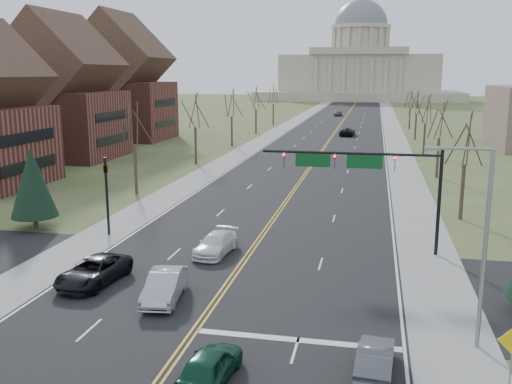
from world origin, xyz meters
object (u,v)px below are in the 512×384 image
at_px(signal_mast, 363,169).
at_px(car_far_sb, 338,113).
at_px(car_sb_inner_lead, 165,286).
at_px(car_nb_outer_lead, 375,359).
at_px(signal_left, 106,187).
at_px(car_far_nb, 347,132).
at_px(street_light, 480,235).
at_px(car_sb_outer_lead, 94,271).
at_px(car_sb_inner_second, 216,244).
at_px(car_nb_inner_lead, 210,365).

relative_size(signal_mast, car_far_sb, 2.78).
bearing_deg(car_sb_inner_lead, car_nb_outer_lead, -34.42).
bearing_deg(car_nb_outer_lead, signal_left, -36.35).
bearing_deg(car_far_sb, car_far_nb, -76.58).
bearing_deg(street_light, car_far_sb, 96.13).
bearing_deg(car_far_sb, car_sb_outer_lead, -84.50).
distance_m(car_sb_inner_lead, car_far_sb, 138.15).
relative_size(signal_left, car_sb_inner_second, 1.24).
bearing_deg(car_nb_outer_lead, car_far_sb, -81.88).
xyz_separation_m(street_light, car_far_nb, (-9.89, 88.19, -4.42)).
xyz_separation_m(car_sb_outer_lead, car_far_sb, (5.37, 136.67, -0.01)).
bearing_deg(car_far_nb, car_sb_inner_second, 90.08).
bearing_deg(signal_mast, signal_left, 180.00).
bearing_deg(car_far_nb, signal_left, 82.94).
relative_size(car_nb_inner_lead, car_far_sb, 0.97).
height_order(street_light, car_nb_outer_lead, street_light).
bearing_deg(car_sb_inner_second, car_sb_inner_lead, -87.97).
xyz_separation_m(signal_mast, car_nb_outer_lead, (1.04, -16.87, -5.07)).
bearing_deg(car_nb_inner_lead, car_sb_inner_lead, -53.02).
height_order(car_sb_inner_second, car_far_nb, car_far_nb).
distance_m(car_sb_inner_lead, car_sb_inner_second, 8.34).
bearing_deg(signal_mast, car_sb_inner_lead, -132.37).
height_order(street_light, car_far_sb, street_light).
relative_size(signal_left, car_sb_inner_lead, 1.25).
height_order(car_far_nb, car_far_sb, car_far_nb).
bearing_deg(car_sb_inner_second, car_nb_outer_lead, -46.89).
relative_size(car_nb_inner_lead, car_sb_outer_lead, 0.78).
bearing_deg(car_sb_inner_second, signal_left, 168.64).
xyz_separation_m(car_nb_outer_lead, car_sb_outer_lead, (-16.20, 7.17, 0.08)).
distance_m(car_nb_outer_lead, car_sb_outer_lead, 17.72).
relative_size(car_far_nb, car_far_sb, 1.30).
distance_m(car_sb_outer_lead, car_far_sb, 136.78).
distance_m(car_nb_inner_lead, car_sb_outer_lead, 13.36).
distance_m(signal_mast, car_sb_inner_lead, 15.92).
height_order(signal_mast, car_sb_outer_lead, signal_mast).
distance_m(street_light, car_far_nb, 88.85).
height_order(street_light, car_nb_inner_lead, street_light).
height_order(car_sb_inner_lead, car_sb_inner_second, car_sb_inner_lead).
height_order(signal_mast, street_light, street_light).
height_order(car_sb_inner_lead, car_sb_outer_lead, car_sb_inner_lead).
bearing_deg(signal_left, street_light, -29.12).
bearing_deg(car_nb_outer_lead, car_sb_outer_lead, -20.06).
bearing_deg(car_nb_inner_lead, car_sb_inner_second, -70.13).
xyz_separation_m(street_light, car_nb_outer_lead, (-4.25, -3.37, -4.54)).
xyz_separation_m(signal_left, street_light, (24.24, -13.50, 1.51)).
height_order(street_light, car_sb_outer_lead, street_light).
height_order(signal_left, car_nb_inner_lead, signal_left).
distance_m(car_nb_outer_lead, car_sb_inner_second, 17.63).
xyz_separation_m(signal_left, car_far_sb, (9.16, 126.97, -2.96)).
relative_size(car_nb_outer_lead, car_far_sb, 0.94).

